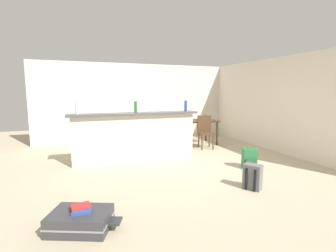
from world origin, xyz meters
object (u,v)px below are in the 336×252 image
Objects in this scene: suitcase_flat_charcoal at (81,220)px; backpack_grey at (253,177)px; bottle_green at (136,107)px; backpack_green at (249,159)px; bottle_blue at (186,106)px; book_stack at (81,209)px; dining_table at (197,123)px; dining_chair_near_partition at (205,130)px; bottle_clear at (77,108)px.

backpack_grey is at bearing 6.39° from suitcase_flat_charcoal.
bottle_green is 0.61× the size of backpack_green.
bottle_blue is 0.29× the size of suitcase_flat_charcoal.
backpack_grey is 1.70× the size of book_stack.
bottle_blue reaches higher than backpack_green.
bottle_blue is at bearing 45.67° from suitcase_flat_charcoal.
suitcase_flat_charcoal is (-1.28, -2.62, -1.15)m from bottle_green.
book_stack is at bearing -132.03° from dining_table.
book_stack is at bearing -29.74° from suitcase_flat_charcoal.
dining_table is 1.23× the size of suitcase_flat_charcoal.
dining_table is 2.63m from backpack_green.
dining_table is (0.98, 1.28, -0.62)m from bottle_blue.
dining_table is 2.62× the size of backpack_green.
backpack_green is at bearing -56.09° from bottle_blue.
dining_chair_near_partition is 1.04× the size of suitcase_flat_charcoal.
bottle_blue is at bearing 95.17° from backpack_grey.
dining_chair_near_partition is at bearing 43.60° from suitcase_flat_charcoal.
bottle_green is 0.97× the size of bottle_blue.
backpack_green is 1.00× the size of backpack_grey.
dining_table is 4.46× the size of book_stack.
bottle_blue is 1.91m from backpack_green.
bottle_clear is 2.81m from suitcase_flat_charcoal.
bottle_green is 0.23× the size of dining_table.
bottle_clear is at bearing 89.77° from book_stack.
bottle_blue is 0.62× the size of backpack_green.
bottle_green is 2.37m from dining_chair_near_partition.
bottle_blue is 1.06× the size of book_stack.
bottle_green reaches higher than backpack_green.
bottle_green is 0.27× the size of dining_chair_near_partition.
bottle_clear is 1.10× the size of bottle_green.
bottle_green is at bearing 63.91° from suitcase_flat_charcoal.
dining_table is at bearing 85.87° from dining_chair_near_partition.
dining_chair_near_partition is at bearing 11.73° from bottle_clear.
bottle_blue is at bearing 45.89° from book_stack.
bottle_green reaches higher than suitcase_flat_charcoal.
book_stack is at bearing -159.65° from backpack_green.
bottle_blue is (2.47, -0.01, -0.01)m from bottle_clear.
bottle_clear is at bearing -168.27° from dining_chair_near_partition.
bottle_green is 2.58m from dining_table.
bottle_clear is 1.26m from bottle_green.
bottle_clear is 2.47m from bottle_blue.
dining_table is 5.20m from suitcase_flat_charcoal.
suitcase_flat_charcoal is (-2.50, -2.56, -1.15)m from bottle_blue.
backpack_grey is at bearing -102.38° from dining_table.
dining_chair_near_partition is 2.21× the size of backpack_green.
dining_table is 5.19m from book_stack.
backpack_green is (3.36, -1.32, -1.07)m from bottle_clear.
book_stack is (-2.69, -0.31, 0.05)m from backpack_grey.
bottle_clear reaches higher than suitcase_flat_charcoal.
bottle_clear is 0.67× the size of backpack_green.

